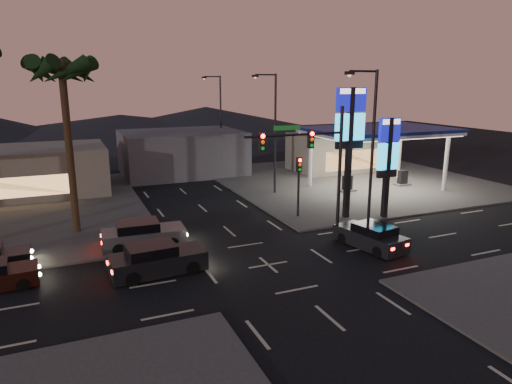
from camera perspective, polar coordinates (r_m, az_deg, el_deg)
name	(u,v)px	position (r m, az deg, el deg)	size (l,w,h in m)	color
ground	(268,265)	(24.20, 1.53, -9.09)	(140.00, 140.00, 0.00)	black
corner_lot_ne	(349,180)	(45.21, 11.60, 1.47)	(24.00, 24.00, 0.12)	#47443F
gas_station	(379,132)	(41.26, 15.09, 7.21)	(12.20, 8.20, 5.47)	silver
convenience_store	(339,152)	(50.05, 10.37, 4.94)	(10.00, 6.00, 4.00)	#726B5B
pylon_sign_tall	(350,127)	(31.49, 11.66, 7.96)	(2.20, 0.35, 9.00)	black
pylon_sign_short	(388,153)	(32.40, 16.18, 4.76)	(1.60, 0.35, 7.00)	black
traffic_signal_mast	(314,156)	(26.16, 7.31, 4.46)	(6.10, 0.39, 8.00)	black
pedestal_signal	(299,177)	(31.69, 5.37, 1.86)	(0.32, 0.39, 4.30)	black
streetlight_near	(370,147)	(26.95, 14.02, 5.48)	(2.14, 0.25, 10.00)	black
streetlight_mid	(273,127)	(38.06, 2.14, 8.13)	(2.14, 0.25, 10.00)	black
streetlight_far	(219,116)	(51.04, -4.65, 9.48)	(2.14, 0.25, 10.00)	black
palm_a	(63,80)	(29.79, -23.02, 12.73)	(4.41, 4.41, 10.86)	black
building_far_west	(5,173)	(43.17, -28.92, 2.10)	(16.00, 8.00, 4.00)	#726B5B
building_far_mid	(182,152)	(48.18, -9.24, 4.90)	(12.00, 9.00, 4.40)	#4C4C51
hill_right	(206,121)	(84.17, -6.26, 8.85)	(50.00, 50.00, 5.00)	black
hill_center	(121,127)	(81.16, -16.52, 7.85)	(60.00, 60.00, 4.00)	black
car_lane_a_front	(156,260)	(23.45, -12.34, -8.27)	(4.88, 2.29, 1.56)	black
car_lane_b_front	(143,235)	(27.25, -14.00, -5.23)	(4.89, 2.24, 1.56)	#58595B
suv_station	(371,237)	(27.18, 14.17, -5.43)	(2.54, 4.54, 1.44)	black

